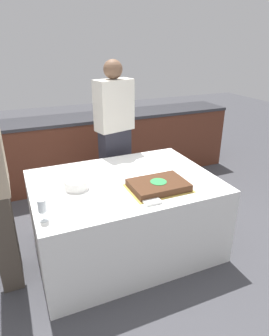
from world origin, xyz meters
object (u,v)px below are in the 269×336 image
Objects in this scene: cake at (158,185)px; person_cutting_cake at (115,136)px; wine_glass at (42,207)px; plate_stack at (76,184)px.

cake is 1.07m from person_cutting_cake.
cake is 3.19× the size of wine_glass.
person_cutting_cake reaches higher than plate_stack.
person_cutting_cake reaches higher than wine_glass.
cake is at bearing 6.64° from wine_glass.
wine_glass is 1.51m from person_cutting_cake.
cake is 0.68m from plate_stack.
person_cutting_cake is at bearing 51.12° from wine_glass.
cake is 0.96m from wine_glass.
plate_stack is at bearing 50.20° from wine_glass.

